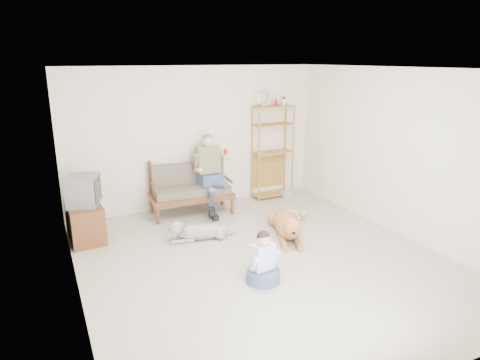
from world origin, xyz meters
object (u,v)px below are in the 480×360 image
loveseat (190,188)px  etagere (273,151)px  tv_stand (85,222)px  golden_retriever (287,225)px

loveseat → etagere: etagere is taller
etagere → tv_stand: bearing=-170.5°
etagere → golden_retriever: 2.24m
loveseat → tv_stand: loveseat is taller
loveseat → etagere: (1.87, 0.19, 0.49)m
loveseat → etagere: 1.94m
loveseat → tv_stand: (-1.95, -0.45, -0.19)m
etagere → tv_stand: etagere is taller
etagere → golden_retriever: etagere is taller
loveseat → tv_stand: bearing=-162.2°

